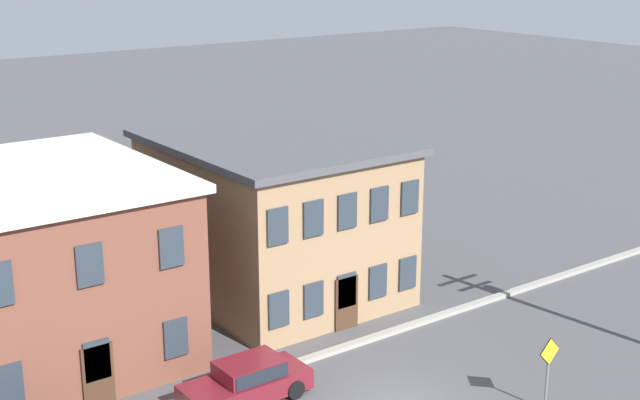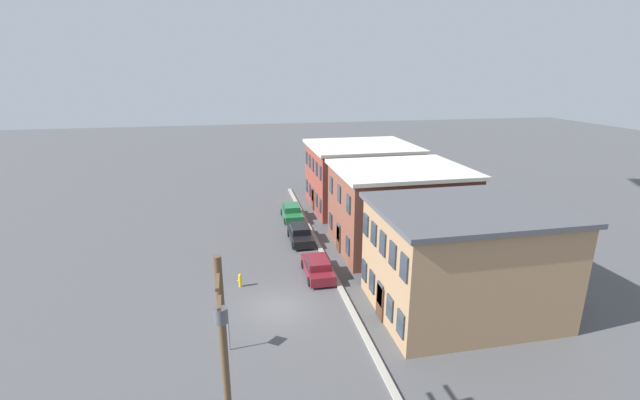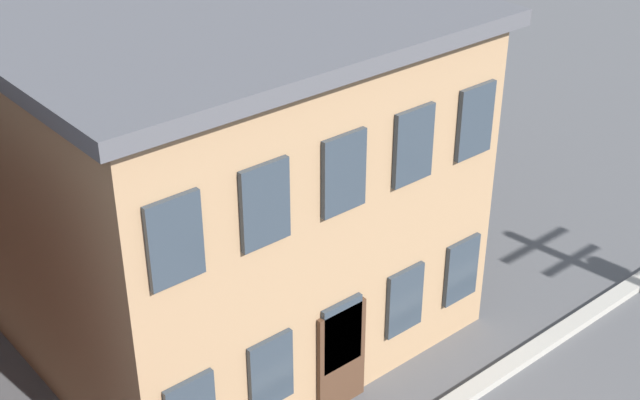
# 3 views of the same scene
# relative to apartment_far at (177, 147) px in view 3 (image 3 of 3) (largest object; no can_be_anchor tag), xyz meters

# --- Properties ---
(apartment_far) EXTENTS (8.57, 10.99, 6.87)m
(apartment_far) POSITION_rel_apartment_far_xyz_m (0.00, 0.00, 0.00)
(apartment_far) COLOR #9E7A56
(apartment_far) RESTS_ON ground_plane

